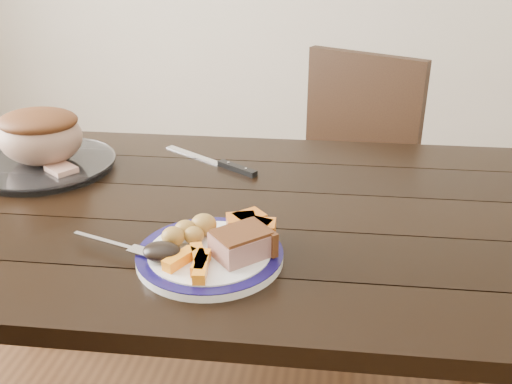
% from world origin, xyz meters
% --- Properties ---
extents(dining_table, '(1.65, 1.00, 0.75)m').
position_xyz_m(dining_table, '(0.00, 0.00, 0.66)').
color(dining_table, black).
rests_on(dining_table, ground).
extents(chair_far, '(0.56, 0.57, 0.93)m').
position_xyz_m(chair_far, '(0.26, 0.73, 0.52)').
color(chair_far, black).
rests_on(chair_far, ground).
extents(dinner_plate, '(0.27, 0.27, 0.02)m').
position_xyz_m(dinner_plate, '(0.03, -0.22, 0.76)').
color(dinner_plate, white).
rests_on(dinner_plate, dining_table).
extents(plate_rim, '(0.27, 0.27, 0.02)m').
position_xyz_m(plate_rim, '(0.03, -0.22, 0.77)').
color(plate_rim, '#130D44').
rests_on(plate_rim, dinner_plate).
extents(serving_platter, '(0.34, 0.34, 0.02)m').
position_xyz_m(serving_platter, '(-0.49, 0.13, 0.76)').
color(serving_platter, white).
rests_on(serving_platter, dining_table).
extents(pork_slice, '(0.12, 0.12, 0.04)m').
position_xyz_m(pork_slice, '(0.09, -0.23, 0.79)').
color(pork_slice, '#A87266').
rests_on(pork_slice, dinner_plate).
extents(roasted_potatoes, '(0.09, 0.09, 0.04)m').
position_xyz_m(roasted_potatoes, '(-0.02, -0.19, 0.79)').
color(roasted_potatoes, gold).
rests_on(roasted_potatoes, dinner_plate).
extents(carrot_batons, '(0.09, 0.11, 0.02)m').
position_xyz_m(carrot_batons, '(0.02, -0.28, 0.78)').
color(carrot_batons, orange).
rests_on(carrot_batons, dinner_plate).
extents(pumpkin_wedges, '(0.10, 0.09, 0.04)m').
position_xyz_m(pumpkin_wedges, '(0.10, -0.15, 0.79)').
color(pumpkin_wedges, orange).
rests_on(pumpkin_wedges, dinner_plate).
extents(dark_mushroom, '(0.07, 0.05, 0.03)m').
position_xyz_m(dark_mushroom, '(-0.05, -0.27, 0.79)').
color(dark_mushroom, black).
rests_on(dark_mushroom, dinner_plate).
extents(fork, '(0.18, 0.07, 0.00)m').
position_xyz_m(fork, '(-0.15, -0.23, 0.77)').
color(fork, silver).
rests_on(fork, dinner_plate).
extents(roast_joint, '(0.21, 0.18, 0.14)m').
position_xyz_m(roast_joint, '(-0.49, 0.13, 0.83)').
color(roast_joint, tan).
rests_on(roast_joint, serving_platter).
extents(cut_slice, '(0.09, 0.08, 0.02)m').
position_xyz_m(cut_slice, '(-0.42, 0.07, 0.78)').
color(cut_slice, tan).
rests_on(cut_slice, serving_platter).
extents(carving_knife, '(0.29, 0.18, 0.01)m').
position_xyz_m(carving_knife, '(-0.04, 0.22, 0.76)').
color(carving_knife, silver).
rests_on(carving_knife, dining_table).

